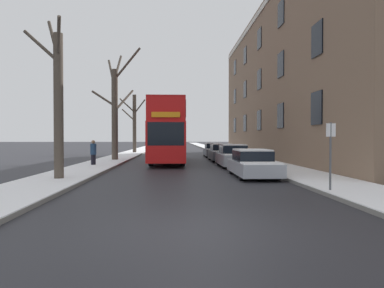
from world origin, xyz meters
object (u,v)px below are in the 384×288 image
at_px(bare_tree_left_1, 115,108).
at_px(double_decker_bus, 168,129).
at_px(parked_car_1, 233,156).
at_px(parked_car_3, 213,150).
at_px(bare_tree_left_2, 134,122).
at_px(bare_tree_left_0, 58,101).
at_px(parked_car_0, 253,164).
at_px(parked_car_2, 222,153).
at_px(pedestrian_left_sidewalk, 93,152).
at_px(street_sign_post, 330,153).

height_order(bare_tree_left_1, double_decker_bus, bare_tree_left_1).
relative_size(parked_car_1, parked_car_3, 1.02).
distance_m(bare_tree_left_1, bare_tree_left_2, 13.80).
bearing_deg(double_decker_bus, parked_car_3, 59.05).
height_order(bare_tree_left_2, parked_car_3, bare_tree_left_2).
height_order(double_decker_bus, parked_car_3, double_decker_bus).
bearing_deg(bare_tree_left_0, parked_car_0, 9.65).
xyz_separation_m(double_decker_bus, parked_car_2, (4.35, 1.21, -1.89)).
relative_size(bare_tree_left_0, parked_car_0, 1.56).
xyz_separation_m(double_decker_bus, parked_car_3, (4.35, 7.25, -1.91)).
distance_m(parked_car_0, parked_car_3, 17.32).
bearing_deg(parked_car_0, bare_tree_left_2, 109.13).
relative_size(bare_tree_left_0, bare_tree_left_2, 1.00).
xyz_separation_m(pedestrian_left_sidewalk, street_sign_post, (10.47, -11.33, 0.43)).
relative_size(bare_tree_left_0, street_sign_post, 2.97).
bearing_deg(pedestrian_left_sidewalk, double_decker_bus, 164.32).
bearing_deg(pedestrian_left_sidewalk, bare_tree_left_1, -151.52).
xyz_separation_m(double_decker_bus, pedestrian_left_sidewalk, (-4.75, -4.11, -1.59)).
bearing_deg(pedestrian_left_sidewalk, bare_tree_left_2, -147.57).
bearing_deg(bare_tree_left_0, pedestrian_left_sidewalk, 92.08).
height_order(double_decker_bus, pedestrian_left_sidewalk, double_decker_bus).
distance_m(bare_tree_left_2, street_sign_post, 32.35).
bearing_deg(parked_car_3, parked_car_1, -90.00).
bearing_deg(parked_car_0, bare_tree_left_0, -170.35).
bearing_deg(parked_car_2, parked_car_1, -90.00).
height_order(bare_tree_left_0, street_sign_post, bare_tree_left_0).
distance_m(bare_tree_left_2, parked_car_0, 26.92).
distance_m(bare_tree_left_0, parked_car_2, 15.78).
distance_m(parked_car_1, pedestrian_left_sidewalk, 9.10).
xyz_separation_m(double_decker_bus, street_sign_post, (5.73, -15.44, -1.17)).
bearing_deg(street_sign_post, pedestrian_left_sidewalk, 132.75).
xyz_separation_m(bare_tree_left_1, bare_tree_left_2, (-0.14, 13.79, -0.49)).
distance_m(parked_car_1, parked_car_3, 11.62).
relative_size(double_decker_bus, parked_car_2, 2.77).
relative_size(parked_car_2, parked_car_3, 1.01).
height_order(bare_tree_left_0, bare_tree_left_1, bare_tree_left_1).
height_order(parked_car_0, parked_car_2, parked_car_2).
relative_size(bare_tree_left_0, double_decker_bus, 0.61).
relative_size(bare_tree_left_1, parked_car_1, 2.11).
bearing_deg(street_sign_post, double_decker_bus, 110.35).
bearing_deg(parked_car_3, bare_tree_left_0, -115.12).
height_order(bare_tree_left_1, pedestrian_left_sidewalk, bare_tree_left_1).
distance_m(bare_tree_left_0, parked_car_1, 11.73).
xyz_separation_m(parked_car_2, pedestrian_left_sidewalk, (-9.09, -5.32, 0.30)).
bearing_deg(pedestrian_left_sidewalk, bare_tree_left_0, 35.51).
bearing_deg(parked_car_0, parked_car_2, 90.00).
distance_m(bare_tree_left_0, street_sign_post, 11.11).
xyz_separation_m(bare_tree_left_1, parked_car_1, (8.62, -5.76, -3.61)).
bearing_deg(parked_car_2, parked_car_0, -90.00).
bearing_deg(parked_car_1, double_decker_bus, 134.85).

